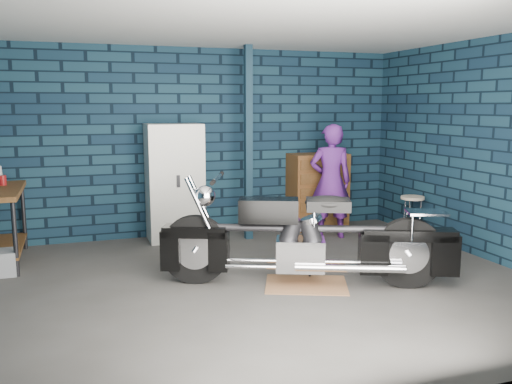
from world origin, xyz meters
TOP-DOWN VIEW (x-y plane):
  - ground at (0.00, 0.00)m, footprint 6.00×6.00m
  - room_walls at (0.00, 0.55)m, footprint 6.02×5.01m
  - support_post at (0.55, 1.95)m, footprint 0.10×0.10m
  - drip_mat at (0.50, -0.18)m, footprint 1.04×0.92m
  - motorcycle at (0.50, -0.18)m, footprint 2.71×1.67m
  - person at (1.69, 1.66)m, footprint 0.68×0.55m
  - locker at (-0.44, 2.23)m, footprint 0.76×0.54m
  - tool_chest at (1.77, 2.23)m, footprint 0.87×0.48m
  - shop_stool at (2.78, 1.24)m, footprint 0.38×0.38m
  - mug_red at (-2.62, 2.04)m, footprint 0.09×0.09m

SIDE VIEW (x-z plane):
  - ground at x=0.00m, z-range 0.00..0.00m
  - drip_mat at x=0.50m, z-range 0.00..0.01m
  - shop_stool at x=2.78m, z-range 0.00..0.60m
  - tool_chest at x=1.77m, z-range 0.00..1.16m
  - motorcycle at x=0.50m, z-range 0.00..1.16m
  - person at x=1.69m, z-range 0.00..1.63m
  - locker at x=-0.44m, z-range 0.00..1.63m
  - mug_red at x=-2.62m, z-range 0.91..1.03m
  - support_post at x=0.55m, z-range 0.00..2.70m
  - room_walls at x=0.00m, z-range 0.55..3.26m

